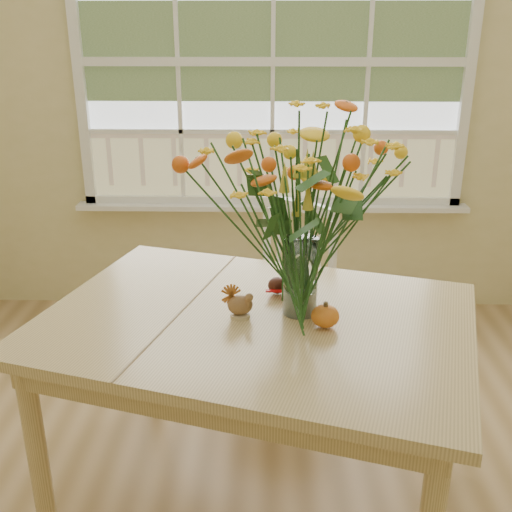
{
  "coord_description": "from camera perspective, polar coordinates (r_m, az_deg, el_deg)",
  "views": [
    {
      "loc": [
        -0.02,
        -1.4,
        1.75
      ],
      "look_at": [
        -0.06,
        0.5,
        1.01
      ],
      "focal_mm": 42.0,
      "sensor_mm": 36.0,
      "label": 1
    }
  ],
  "objects": [
    {
      "name": "dining_table",
      "position": [
        2.16,
        -0.01,
        -7.95
      ],
      "size": [
        1.71,
        1.43,
        0.79
      ],
      "rotation": [
        0.0,
        0.0,
        -0.29
      ],
      "color": "tan",
      "rests_on": "floor"
    },
    {
      "name": "dark_gourd",
      "position": [
        2.27,
        2.01,
        -2.89
      ],
      "size": [
        0.13,
        0.12,
        0.06
      ],
      "color": "#38160F",
      "rests_on": "dining_table"
    },
    {
      "name": "window",
      "position": [
        3.62,
        1.62,
        17.72
      ],
      "size": [
        2.42,
        0.12,
        1.74
      ],
      "color": "silver",
      "rests_on": "wall_back"
    },
    {
      "name": "pumpkin",
      "position": [
        2.04,
        6.6,
        -5.8
      ],
      "size": [
        0.1,
        0.1,
        0.07
      ],
      "primitive_type": "ellipsoid",
      "color": "#D24E18",
      "rests_on": "dining_table"
    },
    {
      "name": "turkey_figurine",
      "position": [
        2.09,
        -1.52,
        -4.7
      ],
      "size": [
        0.1,
        0.07,
        0.11
      ],
      "rotation": [
        0.0,
        0.0,
        0.11
      ],
      "color": "#CCB78C",
      "rests_on": "dining_table"
    },
    {
      "name": "wall_back",
      "position": [
        3.67,
        1.59,
        14.93
      ],
      "size": [
        4.0,
        0.02,
        2.7
      ],
      "primitive_type": "cube",
      "color": "#D5C988",
      "rests_on": "floor"
    },
    {
      "name": "flower_vase",
      "position": [
        2.0,
        4.46,
        5.3
      ],
      "size": [
        0.58,
        0.58,
        0.69
      ],
      "color": "white",
      "rests_on": "dining_table"
    },
    {
      "name": "windsor_chair",
      "position": [
        2.93,
        2.95,
        -3.49
      ],
      "size": [
        0.6,
        0.59,
        0.94
      ],
      "rotation": [
        0.0,
        0.0,
        -0.63
      ],
      "color": "white",
      "rests_on": "floor"
    }
  ]
}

